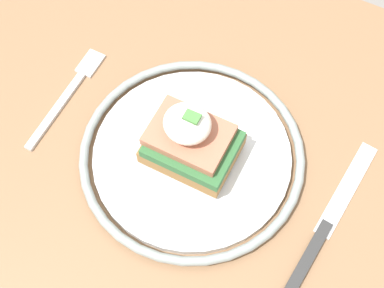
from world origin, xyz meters
name	(u,v)px	position (x,y,z in m)	size (l,w,h in m)	color
dining_table	(186,239)	(0.00, 0.00, 0.60)	(0.87, 0.71, 0.73)	#846042
plate	(192,155)	(-0.02, 0.05, 0.74)	(0.25, 0.25, 0.02)	silver
sandwich	(191,140)	(-0.02, 0.05, 0.78)	(0.09, 0.08, 0.08)	olive
fork	(69,93)	(-0.19, 0.06, 0.73)	(0.02, 0.15, 0.00)	silver
knife	(322,233)	(0.14, 0.03, 0.73)	(0.04, 0.21, 0.01)	#2D2D2D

